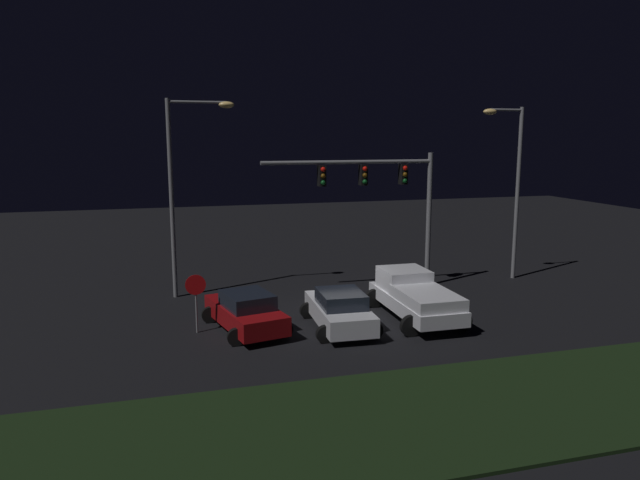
{
  "coord_description": "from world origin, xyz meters",
  "views": [
    {
      "loc": [
        -7.5,
        -22.95,
        7.26
      ],
      "look_at": [
        -0.67,
        1.09,
        2.89
      ],
      "focal_mm": 33.29,
      "sensor_mm": 36.0,
      "label": 1
    }
  ],
  "objects_px": {
    "traffic_signal_gantry": "(382,188)",
    "car_sedan": "(246,311)",
    "car_sedan_far": "(340,310)",
    "street_lamp_left": "(184,175)",
    "street_lamp_right": "(511,174)",
    "stop_sign": "(196,292)",
    "pickup_truck": "(414,294)"
  },
  "relations": [
    {
      "from": "pickup_truck",
      "to": "street_lamp_right",
      "type": "distance_m",
      "value": 9.95
    },
    {
      "from": "traffic_signal_gantry",
      "to": "street_lamp_left",
      "type": "distance_m",
      "value": 9.1
    },
    {
      "from": "street_lamp_right",
      "to": "stop_sign",
      "type": "distance_m",
      "value": 17.1
    },
    {
      "from": "car_sedan_far",
      "to": "street_lamp_left",
      "type": "height_order",
      "value": "street_lamp_left"
    },
    {
      "from": "car_sedan_far",
      "to": "traffic_signal_gantry",
      "type": "xyz_separation_m",
      "value": [
        3.73,
        5.15,
        4.16
      ]
    },
    {
      "from": "traffic_signal_gantry",
      "to": "car_sedan",
      "type": "bearing_deg",
      "value": -148.7
    },
    {
      "from": "pickup_truck",
      "to": "stop_sign",
      "type": "distance_m",
      "value": 8.62
    },
    {
      "from": "pickup_truck",
      "to": "car_sedan",
      "type": "xyz_separation_m",
      "value": [
        -6.78,
        0.25,
        -0.26
      ]
    },
    {
      "from": "pickup_truck",
      "to": "car_sedan_far",
      "type": "bearing_deg",
      "value": 99.81
    },
    {
      "from": "car_sedan_far",
      "to": "stop_sign",
      "type": "xyz_separation_m",
      "value": [
        -5.29,
        0.98,
        0.82
      ]
    },
    {
      "from": "car_sedan",
      "to": "stop_sign",
      "type": "distance_m",
      "value": 2.0
    },
    {
      "from": "street_lamp_left",
      "to": "street_lamp_right",
      "type": "bearing_deg",
      "value": -3.55
    },
    {
      "from": "car_sedan",
      "to": "street_lamp_right",
      "type": "height_order",
      "value": "street_lamp_right"
    },
    {
      "from": "street_lamp_left",
      "to": "car_sedan",
      "type": "bearing_deg",
      "value": -72.35
    },
    {
      "from": "car_sedan_far",
      "to": "stop_sign",
      "type": "height_order",
      "value": "stop_sign"
    },
    {
      "from": "traffic_signal_gantry",
      "to": "pickup_truck",
      "type": "bearing_deg",
      "value": -95.21
    },
    {
      "from": "traffic_signal_gantry",
      "to": "street_lamp_right",
      "type": "relative_size",
      "value": 0.96
    },
    {
      "from": "car_sedan",
      "to": "street_lamp_left",
      "type": "xyz_separation_m",
      "value": [
        -1.79,
        5.62,
        4.83
      ]
    },
    {
      "from": "traffic_signal_gantry",
      "to": "stop_sign",
      "type": "height_order",
      "value": "traffic_signal_gantry"
    },
    {
      "from": "pickup_truck",
      "to": "car_sedan_far",
      "type": "height_order",
      "value": "pickup_truck"
    },
    {
      "from": "street_lamp_left",
      "to": "stop_sign",
      "type": "bearing_deg",
      "value": -90.23
    },
    {
      "from": "car_sedan_far",
      "to": "street_lamp_left",
      "type": "bearing_deg",
      "value": 42.36
    },
    {
      "from": "pickup_truck",
      "to": "car_sedan",
      "type": "height_order",
      "value": "pickup_truck"
    },
    {
      "from": "pickup_truck",
      "to": "stop_sign",
      "type": "bearing_deg",
      "value": 87.76
    },
    {
      "from": "street_lamp_left",
      "to": "street_lamp_right",
      "type": "height_order",
      "value": "street_lamp_left"
    },
    {
      "from": "street_lamp_left",
      "to": "street_lamp_right",
      "type": "distance_m",
      "value": 16.08
    },
    {
      "from": "car_sedan_far",
      "to": "stop_sign",
      "type": "relative_size",
      "value": 2.01
    },
    {
      "from": "pickup_truck",
      "to": "traffic_signal_gantry",
      "type": "relative_size",
      "value": 0.65
    },
    {
      "from": "street_lamp_left",
      "to": "car_sedan_far",
      "type": "bearing_deg",
      "value": -50.53
    },
    {
      "from": "pickup_truck",
      "to": "street_lamp_right",
      "type": "xyz_separation_m",
      "value": [
        7.48,
        4.88,
        4.4
      ]
    },
    {
      "from": "street_lamp_left",
      "to": "pickup_truck",
      "type": "bearing_deg",
      "value": -34.43
    },
    {
      "from": "street_lamp_left",
      "to": "street_lamp_right",
      "type": "relative_size",
      "value": 1.02
    }
  ]
}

